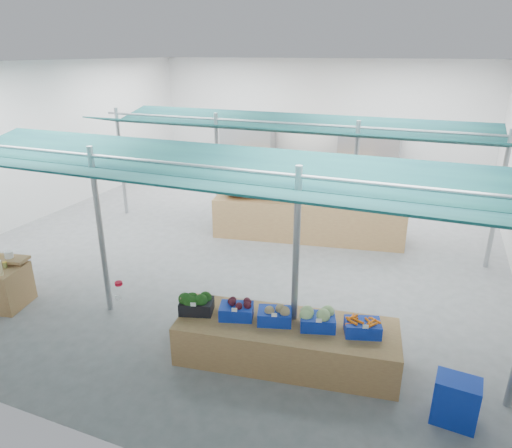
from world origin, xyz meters
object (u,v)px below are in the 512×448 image
object	(u,v)px
vendor_left	(277,186)
vendor_right	(342,193)
veg_counter	(286,342)
crate_stack	(456,401)
fruit_counter	(308,218)

from	to	relation	value
vendor_left	vendor_right	world-z (taller)	same
veg_counter	crate_stack	world-z (taller)	crate_stack
veg_counter	fruit_counter	size ratio (longest dim) A/B	0.70
vendor_left	vendor_right	size ratio (longest dim) A/B	1.00
vendor_left	vendor_right	xyz separation A→B (m)	(1.80, 0.00, 0.00)
vendor_left	fruit_counter	bearing A→B (deg)	127.50
fruit_counter	crate_stack	bearing A→B (deg)	-67.03
fruit_counter	vendor_left	bearing A→B (deg)	127.50
crate_stack	vendor_left	world-z (taller)	vendor_left
veg_counter	vendor_left	size ratio (longest dim) A/B	1.76
crate_stack	veg_counter	bearing A→B (deg)	170.58
crate_stack	vendor_left	bearing A→B (deg)	125.94
fruit_counter	vendor_right	bearing A→B (deg)	51.40
veg_counter	vendor_left	distance (m)	6.42
veg_counter	fruit_counter	xyz separation A→B (m)	(-1.05, 4.88, 0.18)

